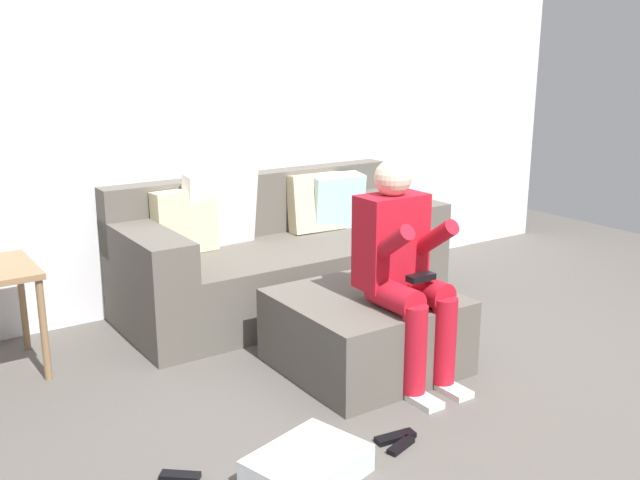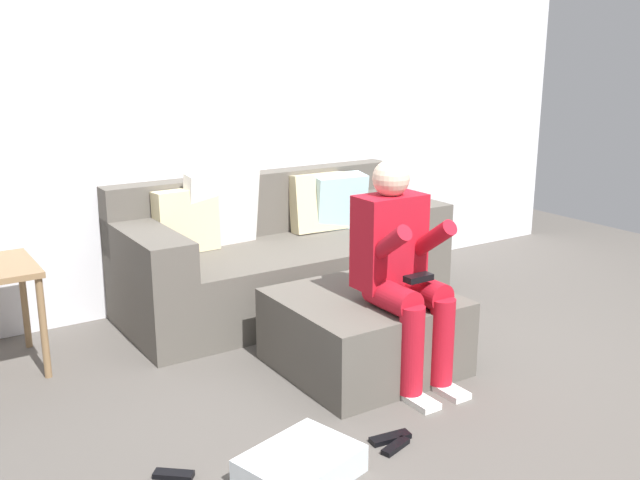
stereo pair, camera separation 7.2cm
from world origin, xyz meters
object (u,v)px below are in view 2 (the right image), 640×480
object	(u,v)px
ottoman	(364,332)
remote_by_storage_bin	(396,447)
couch_sectional	(279,257)
storage_bin	(300,466)
remote_under_side_table	(174,475)
remote_near_ottoman	(390,438)
person_seated	(402,267)

from	to	relation	value
ottoman	remote_by_storage_bin	size ratio (longest dim) A/B	5.45
couch_sectional	storage_bin	world-z (taller)	couch_sectional
ottoman	remote_by_storage_bin	world-z (taller)	ottoman
remote_under_side_table	remote_near_ottoman	bearing A→B (deg)	24.72
couch_sectional	storage_bin	distance (m)	1.97
couch_sectional	remote_near_ottoman	xyz separation A→B (m)	(-0.44, -1.69, -0.31)
storage_bin	remote_by_storage_bin	bearing A→B (deg)	-4.18
remote_by_storage_bin	remote_under_side_table	world-z (taller)	same
person_seated	remote_under_side_table	xyz separation A→B (m)	(-1.27, -0.21, -0.57)
storage_bin	remote_near_ottoman	distance (m)	0.47
remote_near_ottoman	remote_under_side_table	world-z (taller)	same
couch_sectional	storage_bin	size ratio (longest dim) A/B	4.69
person_seated	remote_by_storage_bin	world-z (taller)	person_seated
ottoman	remote_under_side_table	distance (m)	1.28
person_seated	storage_bin	size ratio (longest dim) A/B	2.53
couch_sectional	remote_near_ottoman	world-z (taller)	couch_sectional
person_seated	remote_by_storage_bin	distance (m)	0.88
storage_bin	remote_near_ottoman	xyz separation A→B (m)	(0.46, 0.03, -0.04)
storage_bin	remote_under_side_table	distance (m)	0.49
couch_sectional	remote_by_storage_bin	size ratio (longest dim) A/B	13.34
remote_near_ottoman	couch_sectional	bearing A→B (deg)	83.20
remote_near_ottoman	remote_by_storage_bin	xyz separation A→B (m)	(-0.02, -0.07, 0.00)
couch_sectional	remote_by_storage_bin	world-z (taller)	couch_sectional
storage_bin	ottoman	bearing A→B (deg)	40.55
remote_near_ottoman	ottoman	bearing A→B (deg)	70.38
remote_near_ottoman	remote_under_side_table	bearing A→B (deg)	172.25
ottoman	storage_bin	xyz separation A→B (m)	(-0.80, -0.68, -0.14)
remote_under_side_table	remote_by_storage_bin	bearing A→B (deg)	20.27
storage_bin	remote_near_ottoman	size ratio (longest dim) A/B	2.39
couch_sectional	remote_near_ottoman	distance (m)	1.78
storage_bin	remote_near_ottoman	world-z (taller)	storage_bin
person_seated	storage_bin	world-z (taller)	person_seated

